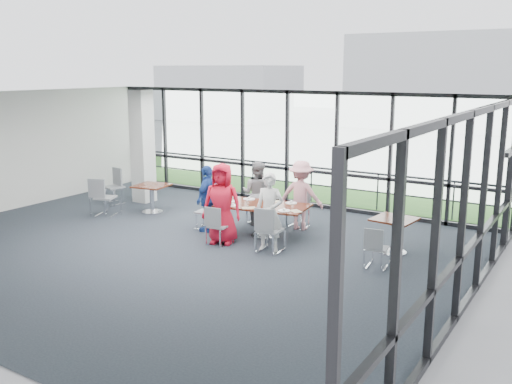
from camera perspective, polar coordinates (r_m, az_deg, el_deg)
The scene contains 41 objects.
floor at distance 12.42m, azimuth -8.31°, elevation -5.64°, with size 12.00×10.00×0.02m, color #222931.
ceiling at distance 11.84m, azimuth -8.79°, elevation 9.32°, with size 12.00×10.00×0.04m, color white.
curtain_wall_back at distance 16.10m, azimuth 3.13°, elevation 4.46°, with size 12.00×0.10×3.20m, color white.
curtain_wall_right at distance 9.37m, azimuth 20.60°, elevation -1.98°, with size 0.10×10.00×3.20m, color white.
exit_door at distance 13.10m, azimuth 23.82°, elevation -0.82°, with size 0.12×1.60×2.10m, color black.
structural_column at distance 16.61m, azimuth -11.27°, elevation 4.48°, with size 0.50×0.50×3.20m, color silver.
apron at distance 20.81m, azimuth 9.78°, elevation 1.56°, with size 80.00×70.00×0.02m, color gray.
grass_strip at distance 19.01m, azimuth 7.47°, elevation 0.71°, with size 80.00×5.00×0.01m, color #285D22.
hangar_aux at distance 45.06m, azimuth -2.75°, elevation 9.97°, with size 10.00×6.00×4.00m, color silver.
guard_rail at distance 16.80m, azimuth 4.08°, elevation 0.97°, with size 0.06×0.06×12.00m, color #2D2D33.
main_table at distance 12.97m, azimuth 0.71°, elevation -1.77°, with size 2.18×1.41×0.75m.
side_table_left at distance 15.41m, azimuth -10.40°, elevation 0.26°, with size 0.95×0.95×0.75m.
side_table_right at distance 12.15m, azimuth 13.66°, elevation -3.14°, with size 0.90×0.90×0.75m.
diner_near_left at distance 12.46m, azimuth -3.41°, elevation -1.16°, with size 0.87×0.57×1.78m, color red.
diner_near_right at distance 11.91m, azimuth 1.34°, elevation -2.04°, with size 0.61×0.45×1.68m, color silver.
diner_far_left at distance 13.94m, azimuth 0.10°, elevation -0.13°, with size 0.77×0.47×1.58m, color gray.
diner_far_right at distance 13.57m, azimuth 4.53°, elevation -0.33°, with size 1.07×0.55×1.66m, color pink.
diner_end at distance 13.44m, azimuth -4.78°, elevation -0.64°, with size 0.92×0.50×1.58m, color navy.
chair_main_nl at distance 12.45m, azimuth -3.75°, elevation -3.41°, with size 0.41×0.41×0.84m, color gray, non-canonical shape.
chair_main_nr at distance 11.90m, azimuth 1.44°, elevation -3.85°, with size 0.46×0.46×0.95m, color gray, non-canonical shape.
chair_main_fl at distance 14.19m, azimuth 0.25°, elevation -1.36°, with size 0.43×0.43×0.87m, color gray, non-canonical shape.
chair_main_fr at distance 13.78m, azimuth 4.23°, elevation -1.64°, with size 0.47×0.47×0.95m, color gray, non-canonical shape.
chair_main_end at distance 13.72m, azimuth -5.11°, elevation -1.99°, with size 0.41×0.41×0.83m, color gray, non-canonical shape.
chair_spare_la at distance 15.33m, azimuth -14.84°, elevation -0.55°, with size 0.48×0.48×0.98m, color gray, non-canonical shape.
chair_spare_lb at distance 16.63m, azimuth -14.05°, elevation 0.48°, with size 0.48×0.48×0.98m, color gray, non-canonical shape.
chair_spare_r at distance 11.25m, azimuth 12.05°, elevation -5.52°, with size 0.39×0.39×0.79m, color gray, non-canonical shape.
plate_nl at distance 12.84m, azimuth -2.38°, elevation -1.36°, with size 0.26×0.26×0.01m, color white.
plate_nr at distance 12.38m, azimuth 2.83°, elevation -1.88°, with size 0.27×0.27×0.01m, color white.
plate_fl at distance 13.47m, azimuth -0.69°, elevation -0.71°, with size 0.28×0.28×0.01m, color white.
plate_fr at distance 13.10m, azimuth 3.52°, elevation -1.10°, with size 0.27×0.27×0.01m, color white.
plate_end at distance 13.24m, azimuth -2.64°, elevation -0.95°, with size 0.25×0.25×0.01m, color white.
tumbler_a at distance 12.74m, azimuth -0.86°, elevation -1.18°, with size 0.07×0.07×0.13m, color white.
tumbler_b at distance 12.60m, azimuth 1.51°, elevation -1.32°, with size 0.07×0.07×0.14m, color white.
tumbler_c at distance 13.09m, azimuth 1.35°, elevation -0.81°, with size 0.07×0.07×0.14m, color white.
tumbler_d at distance 13.05m, azimuth -2.35°, elevation -0.84°, with size 0.07×0.07×0.14m, color white.
menu_a at distance 12.64m, azimuth -0.74°, elevation -1.59°, with size 0.30×0.21×0.00m, color beige.
menu_b at distance 12.38m, azimuth 3.99°, elevation -1.92°, with size 0.28×0.20×0.00m, color beige.
menu_c at distance 13.29m, azimuth 1.97°, elevation -0.91°, with size 0.31×0.22×0.00m, color beige.
condiment_caddy at distance 12.97m, azimuth 1.03°, elevation -1.15°, with size 0.10×0.07×0.04m, color black.
ketchup_bottle at distance 12.93m, azimuth 1.11°, elevation -0.88°, with size 0.06×0.06×0.18m, color #9F0000.
green_bottle at distance 12.95m, azimuth 1.22°, elevation -0.81°, with size 0.05×0.05×0.20m, color #1B7133.
Camera 1 is at (7.73, -8.95, 3.77)m, focal length 40.00 mm.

